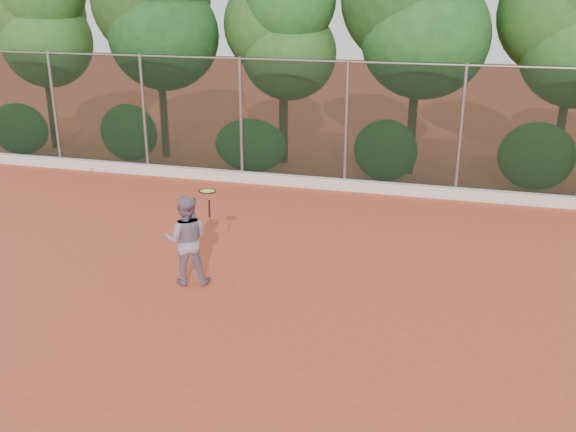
# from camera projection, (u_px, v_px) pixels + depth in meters

# --- Properties ---
(ground) EXTENTS (80.00, 80.00, 0.00)m
(ground) POSITION_uv_depth(u_px,v_px,m) (273.00, 299.00, 11.53)
(ground) COLOR #CA4C2F
(ground) RESTS_ON ground
(concrete_curb) EXTENTS (24.00, 0.20, 0.30)m
(concrete_curb) POSITION_uv_depth(u_px,v_px,m) (343.00, 185.00, 17.67)
(concrete_curb) COLOR silver
(concrete_curb) RESTS_ON ground
(tennis_player) EXTENTS (0.99, 0.86, 1.73)m
(tennis_player) POSITION_uv_depth(u_px,v_px,m) (187.00, 240.00, 11.91)
(tennis_player) COLOR gray
(tennis_player) RESTS_ON ground
(chainlink_fence) EXTENTS (24.09, 0.09, 3.50)m
(chainlink_fence) POSITION_uv_depth(u_px,v_px,m) (346.00, 122.00, 17.26)
(chainlink_fence) COLOR black
(chainlink_fence) RESTS_ON ground
(foliage_backdrop) EXTENTS (23.70, 3.63, 7.55)m
(foliage_backdrop) POSITION_uv_depth(u_px,v_px,m) (343.00, 20.00, 18.33)
(foliage_backdrop) COLOR #4A341C
(foliage_backdrop) RESTS_ON ground
(tennis_racket) EXTENTS (0.38, 0.38, 0.53)m
(tennis_racket) POSITION_uv_depth(u_px,v_px,m) (208.00, 193.00, 11.37)
(tennis_racket) COLOR black
(tennis_racket) RESTS_ON ground
(tennis_ball_in_flight) EXTENTS (0.06, 0.06, 0.06)m
(tennis_ball_in_flight) POSITION_uv_depth(u_px,v_px,m) (92.00, 169.00, 12.60)
(tennis_ball_in_flight) COLOR #BBD330
(tennis_ball_in_flight) RESTS_ON ground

